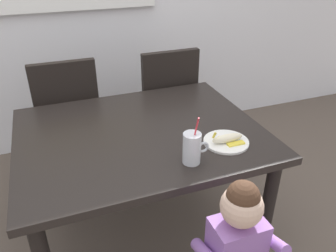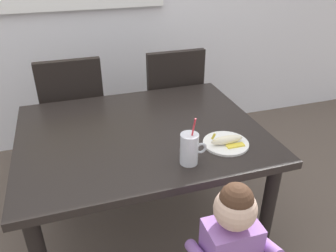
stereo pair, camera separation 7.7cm
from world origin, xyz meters
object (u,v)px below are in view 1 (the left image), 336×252
object	(u,v)px
dining_table	(141,145)
milk_cup	(192,150)
snack_plate	(226,142)
dining_chair_left	(68,114)
dining_chair_right	(165,100)
toddler_standing	(237,243)
peeled_banana	(228,138)

from	to	relation	value
dining_table	milk_cup	xyz separation A→B (m)	(0.14, -0.36, 0.16)
milk_cup	snack_plate	size ratio (longest dim) A/B	1.08
dining_chair_left	snack_plate	size ratio (longest dim) A/B	4.17
dining_table	milk_cup	bearing A→B (deg)	-68.82
dining_chair_right	dining_table	bearing A→B (deg)	60.17
dining_chair_right	toddler_standing	world-z (taller)	dining_chair_right
toddler_standing	milk_cup	bearing A→B (deg)	99.79
toddler_standing	snack_plate	size ratio (longest dim) A/B	3.64
dining_table	dining_chair_right	world-z (taller)	dining_chair_right
dining_table	dining_chair_right	bearing A→B (deg)	60.17
dining_table	dining_chair_left	xyz separation A→B (m)	(-0.33, 0.73, -0.09)
dining_chair_left	peeled_banana	distance (m)	1.25
dining_chair_left	milk_cup	world-z (taller)	milk_cup
snack_plate	peeled_banana	distance (m)	0.03
dining_table	dining_chair_right	xyz separation A→B (m)	(0.40, 0.70, -0.09)
peeled_banana	dining_chair_left	bearing A→B (deg)	124.71
dining_chair_right	snack_plate	xyz separation A→B (m)	(-0.03, -0.97, 0.19)
peeled_banana	toddler_standing	bearing A→B (deg)	-112.52
snack_plate	dining_chair_right	bearing A→B (deg)	88.26
toddler_standing	snack_plate	world-z (taller)	toddler_standing
toddler_standing	dining_table	bearing A→B (deg)	105.81
dining_chair_left	milk_cup	bearing A→B (deg)	113.17
dining_chair_left	toddler_standing	size ratio (longest dim) A/B	1.15
dining_table	toddler_standing	world-z (taller)	toddler_standing
dining_chair_right	milk_cup	xyz separation A→B (m)	(-0.26, -1.06, 0.25)
toddler_standing	dining_chair_right	bearing A→B (deg)	81.78
milk_cup	dining_chair_left	bearing A→B (deg)	113.17
snack_plate	peeled_banana	bearing A→B (deg)	-84.17
dining_chair_right	toddler_standing	bearing A→B (deg)	81.78
dining_table	toddler_standing	xyz separation A→B (m)	(0.20, -0.70, -0.11)
dining_chair_left	peeled_banana	bearing A→B (deg)	124.71
toddler_standing	milk_cup	size ratio (longest dim) A/B	3.37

